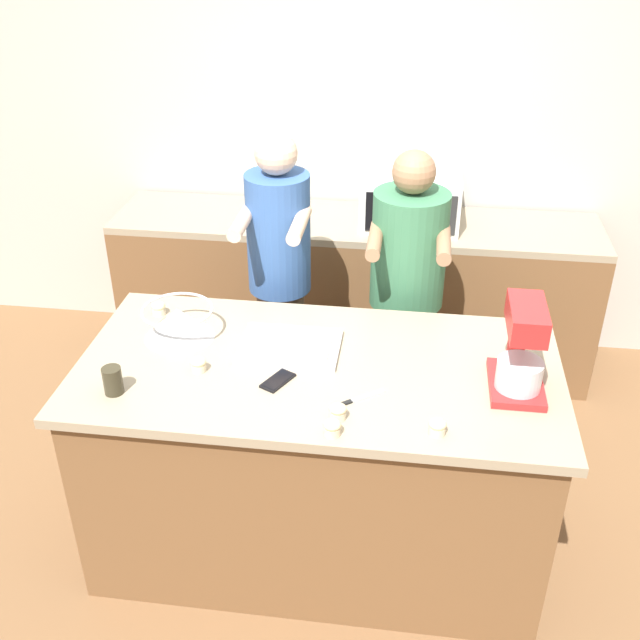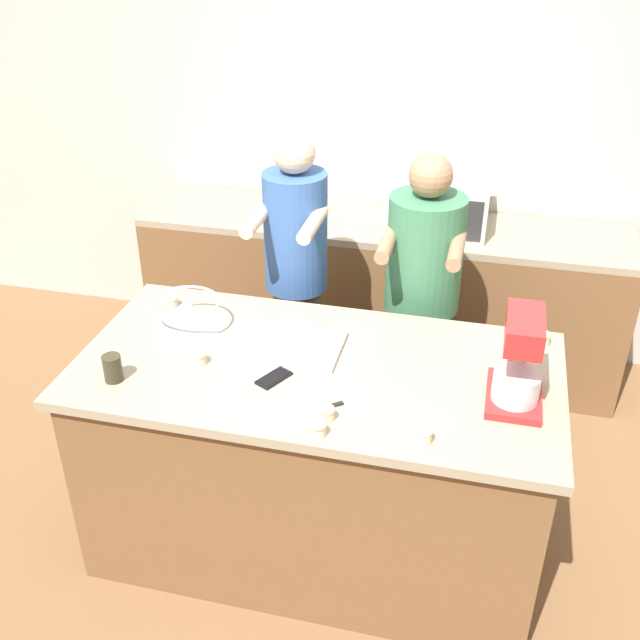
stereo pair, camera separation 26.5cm
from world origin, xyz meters
name	(u,v)px [view 1 (the left image)]	position (x,y,z in m)	size (l,w,h in m)	color
ground_plane	(319,537)	(0.00, 0.00, 0.00)	(16.00, 16.00, 0.00)	brown
back_wall	(363,130)	(0.00, 1.90, 1.35)	(10.00, 0.06, 2.70)	#B2ADA3
island_counter	(318,457)	(0.00, 0.00, 0.48)	(1.92, 0.97, 0.95)	brown
back_counter	(353,291)	(0.00, 1.55, 0.46)	(2.80, 0.60, 0.92)	brown
person_left	(280,288)	(-0.30, 0.77, 0.88)	(0.32, 0.49, 1.65)	brown
person_right	(405,304)	(0.32, 0.77, 0.83)	(0.36, 0.52, 1.60)	#33384C
stand_mixer	(521,352)	(0.76, -0.05, 1.11)	(0.20, 0.30, 0.36)	red
mixing_bowl	(178,322)	(-0.61, 0.14, 1.02)	(0.30, 0.30, 0.14)	#BCBCC1
baking_tray	(290,345)	(-0.13, 0.10, 0.97)	(0.41, 0.30, 0.04)	silver
microwave_oven	(410,200)	(0.31, 1.55, 1.06)	(0.55, 0.40, 0.28)	silver
cell_phone	(278,381)	(-0.14, -0.13, 0.96)	(0.13, 0.16, 0.01)	black
drinking_glass	(113,380)	(-0.73, -0.28, 1.01)	(0.07, 0.07, 0.11)	#332D1E
knife	(355,400)	(0.17, -0.21, 0.95)	(0.19, 0.15, 0.01)	#BCBCC1
cupcake_0	(533,325)	(0.87, 0.38, 0.98)	(0.06, 0.06, 0.06)	beige
cupcake_1	(332,427)	(0.11, -0.42, 0.98)	(0.06, 0.06, 0.06)	beige
cupcake_2	(338,411)	(0.12, -0.33, 0.98)	(0.06, 0.06, 0.06)	beige
cupcake_3	(437,427)	(0.47, -0.37, 0.98)	(0.06, 0.06, 0.06)	beige
cupcake_4	(198,364)	(-0.46, -0.10, 0.98)	(0.06, 0.06, 0.06)	beige
cupcake_5	(158,308)	(-0.76, 0.31, 0.98)	(0.06, 0.06, 0.06)	beige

